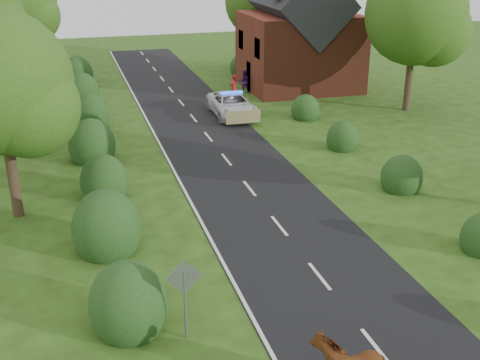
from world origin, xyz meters
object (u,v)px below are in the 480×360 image
object	(u,v)px
pedestrian_red	(233,88)
pedestrian_purple	(244,81)
road_sign	(185,288)
police_van	(232,105)

from	to	relation	value
pedestrian_red	pedestrian_purple	bearing A→B (deg)	-165.39
road_sign	pedestrian_red	distance (m)	27.02
road_sign	pedestrian_purple	world-z (taller)	road_sign
pedestrian_purple	pedestrian_red	bearing A→B (deg)	65.96
police_van	pedestrian_purple	distance (m)	6.36
police_van	pedestrian_red	world-z (taller)	pedestrian_red
road_sign	pedestrian_purple	bearing A→B (deg)	70.04
pedestrian_red	pedestrian_purple	distance (m)	2.55
pedestrian_red	road_sign	bearing A→B (deg)	29.33
police_van	pedestrian_purple	world-z (taller)	pedestrian_purple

